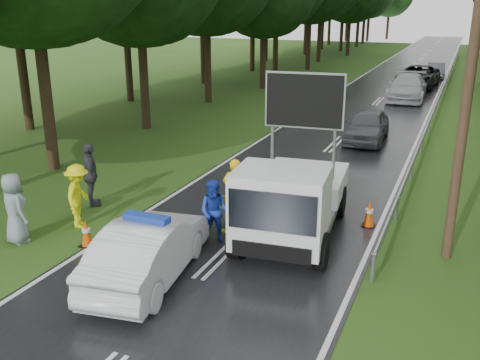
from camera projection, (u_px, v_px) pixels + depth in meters
The scene contains 23 objects.
ground at pixel (225, 253), 13.60m from camera, with size 160.00×160.00×0.00m, color #224814.
road at pixel (391, 88), 39.82m from camera, with size 7.00×140.00×0.02m, color black.
guardrail at pixel (445, 85), 37.99m from camera, with size 0.12×60.06×0.70m.
utility_pole_near at pixel (473, 50), 11.83m from camera, with size 1.40×0.24×10.00m.
utility_pole_mid at pixel (476, 19), 34.56m from camera, with size 1.40×0.24×10.00m.
utility_pole_far at pixel (477, 13), 57.28m from camera, with size 1.40×0.24×10.00m.
police_sedan at pixel (149, 250), 12.14m from camera, with size 2.16×4.53×1.58m.
work_truck at pixel (291, 199), 14.10m from camera, with size 2.86×5.52×4.24m.
barrier at pixel (260, 213), 14.00m from camera, with size 2.60×0.47×1.08m.
officer at pixel (235, 191), 15.26m from camera, with size 0.70×0.46×1.91m, color yellow.
civilian at pixel (215, 212), 13.95m from camera, with size 0.85×0.66×1.75m, color #1A35AE.
bystander_left at pixel (78, 196), 14.98m from camera, with size 1.19×0.68×1.84m, color #F4FF0D.
bystander_mid at pixel (91, 175), 16.53m from camera, with size 1.18×0.49×2.01m, color #3A3B41.
bystander_right at pixel (14, 208), 13.97m from camera, with size 0.93×0.61×1.91m, color gray.
queue_car_first at pixel (367, 126), 24.43m from camera, with size 1.73×4.29×1.46m, color #3C3E43.
queue_car_second at pixel (407, 87), 34.94m from camera, with size 2.30×5.67×1.64m, color #969A9E.
queue_car_third at pixel (418, 76), 40.15m from camera, with size 2.71×5.87×1.63m, color black.
queue_car_fourth at pixel (436, 71), 45.11m from camera, with size 1.36×3.89×1.28m, color #3F4247.
cone_near_left at pixel (86, 233), 13.91m from camera, with size 0.36×0.36×0.76m.
cone_center at pixel (190, 236), 13.86m from camera, with size 0.32×0.32×0.68m.
cone_far at pixel (281, 195), 16.74m from camera, with size 0.34×0.34×0.72m.
cone_left_mid at pixel (155, 221), 14.80m from camera, with size 0.31×0.31×0.66m.
cone_right at pixel (369, 214), 15.12m from camera, with size 0.38×0.38×0.80m.
Camera 1 is at (5.16, -11.19, 6.06)m, focal length 40.00 mm.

